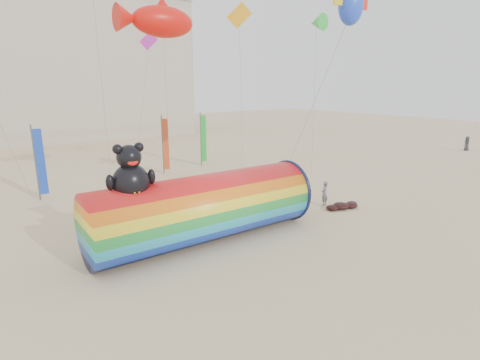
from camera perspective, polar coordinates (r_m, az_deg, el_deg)
ground at (r=20.82m, az=1.30°, el=-7.44°), size 160.00×160.00×0.00m
windsock_assembly at (r=18.93m, az=-5.41°, el=-4.00°), size 11.68×3.56×5.39m
kite_handler at (r=25.07m, az=12.75°, el=-2.02°), size 0.70×0.57×1.65m
fabric_bundle at (r=25.01m, az=15.37°, el=-3.79°), size 2.62×1.35×0.41m
festival_banners at (r=32.67m, az=-14.12°, el=4.89°), size 15.49×3.72×5.20m
flying_kites at (r=24.05m, az=-6.23°, el=24.48°), size 23.14×15.89×9.11m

